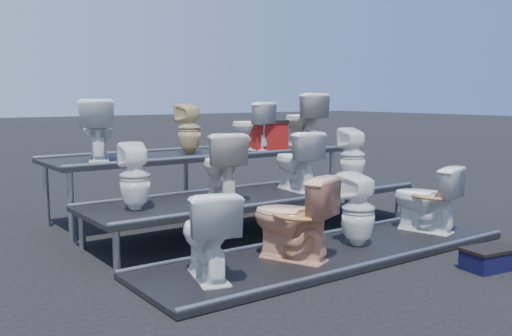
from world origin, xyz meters
TOP-DOWN VIEW (x-y plane):
  - ground at (0.00, 0.00)m, footprint 80.00×80.00m
  - tier_front at (0.00, -1.30)m, footprint 4.20×1.20m
  - tier_mid at (0.00, 0.00)m, footprint 4.20×1.20m
  - tier_back at (0.00, 1.30)m, footprint 4.20×1.20m
  - toilet_0 at (-1.48, -1.30)m, footprint 0.63×0.86m
  - toilet_1 at (-0.52, -1.30)m, footprint 0.75×0.93m
  - toilet_2 at (0.37, -1.30)m, footprint 0.38×0.38m
  - toilet_3 at (1.49, -1.30)m, footprint 0.61×0.85m
  - toilet_4 at (-1.57, 0.00)m, footprint 0.37×0.38m
  - toilet_5 at (-0.50, 0.00)m, footprint 0.64×0.85m
  - toilet_6 at (0.60, 0.00)m, footprint 0.50×0.78m
  - toilet_7 at (1.59, 0.00)m, footprint 0.40×0.41m
  - toilet_8 at (-1.47, 1.30)m, footprint 0.65×0.83m
  - toilet_9 at (-0.20, 1.30)m, footprint 0.34×0.34m
  - toilet_10 at (0.82, 1.30)m, footprint 0.51×0.74m
  - toilet_11 at (1.81, 1.30)m, footprint 0.56×0.85m
  - red_crate at (1.04, 1.23)m, footprint 0.56×0.46m
  - step_stool at (0.93, -2.49)m, footprint 0.54×0.37m

SIDE VIEW (x-z plane):
  - ground at x=0.00m, z-range 0.00..0.00m
  - tier_front at x=0.00m, z-range 0.00..0.06m
  - step_stool at x=0.93m, z-range 0.00..0.18m
  - tier_mid at x=0.00m, z-range 0.00..0.46m
  - tier_back at x=0.00m, z-range 0.00..0.86m
  - toilet_3 at x=1.49m, z-range 0.06..0.84m
  - toilet_2 at x=0.37m, z-range 0.06..0.84m
  - toilet_0 at x=-1.48m, z-range 0.06..0.84m
  - toilet_1 at x=-0.52m, z-range 0.06..0.89m
  - toilet_4 at x=-1.57m, z-range 0.46..1.16m
  - toilet_6 at x=0.60m, z-range 0.46..1.21m
  - toilet_7 at x=1.59m, z-range 0.46..1.21m
  - toilet_5 at x=-0.50m, z-range 0.46..1.23m
  - red_crate at x=1.04m, z-range 0.86..1.24m
  - toilet_9 at x=-0.20m, z-range 0.86..1.54m
  - toilet_10 at x=0.82m, z-range 0.86..1.55m
  - toilet_8 at x=-1.47m, z-range 0.86..1.60m
  - toilet_11 at x=1.81m, z-range 0.86..1.68m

